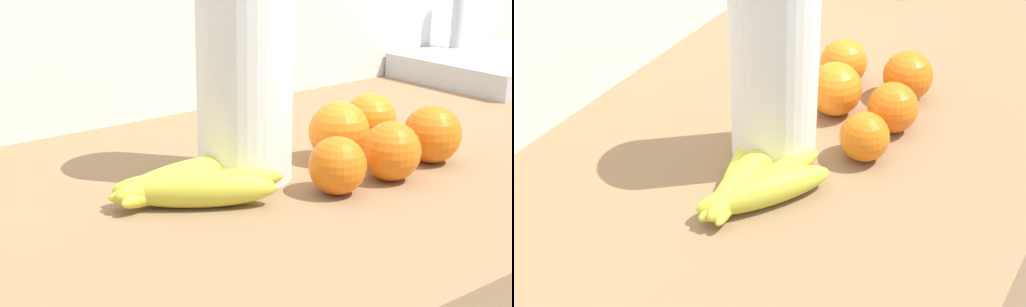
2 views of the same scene
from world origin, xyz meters
TOP-DOWN VIEW (x-y plane):
  - wall_back at (0.00, 0.37)m, footprint 2.28×0.06m
  - banana_bunch at (-0.38, 0.00)m, footprint 0.21×0.17m
  - orange_back_right at (-0.05, -0.08)m, footprint 0.08×0.08m
  - orange_center at (-0.15, -0.09)m, footprint 0.07×0.07m
  - orange_front at (-0.23, -0.09)m, footprint 0.07×0.07m
  - orange_far_right at (-0.06, 0.03)m, footprint 0.07×0.07m
  - orange_right at (-0.15, -0.00)m, footprint 0.08×0.08m
  - paper_towel_roll at (-0.28, 0.03)m, footprint 0.12×0.12m
  - sink_basin at (0.46, 0.19)m, footprint 0.32×0.28m

SIDE VIEW (x-z plane):
  - wall_back at x=0.00m, z-range 0.00..1.30m
  - banana_bunch at x=-0.38m, z-range 0.92..0.96m
  - sink_basin at x=0.46m, z-range 0.85..1.04m
  - orange_front at x=-0.23m, z-range 0.92..0.99m
  - orange_center at x=-0.15m, z-range 0.92..1.00m
  - orange_far_right at x=-0.06m, z-range 0.92..1.00m
  - orange_back_right at x=-0.05m, z-range 0.92..1.00m
  - orange_right at x=-0.15m, z-range 0.92..1.00m
  - paper_towel_roll at x=-0.28m, z-range 0.91..1.22m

